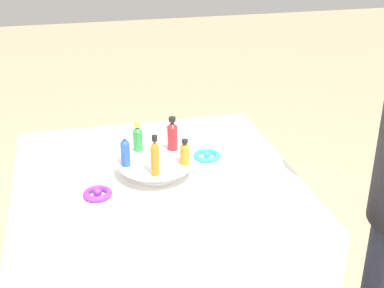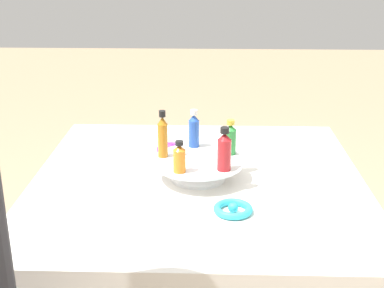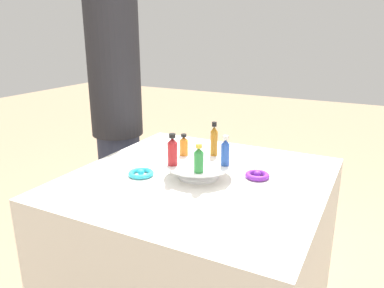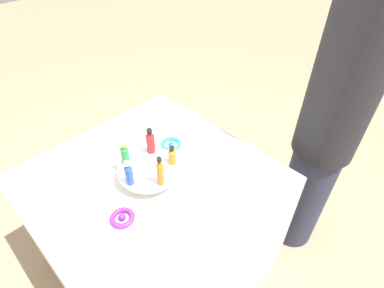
{
  "view_description": "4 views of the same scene",
  "coord_description": "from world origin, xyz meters",
  "px_view_note": "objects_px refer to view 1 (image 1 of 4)",
  "views": [
    {
      "loc": [
        -0.26,
        -1.62,
        1.62
      ],
      "look_at": [
        0.11,
        -0.07,
        0.87
      ],
      "focal_mm": 50.0,
      "sensor_mm": 36.0,
      "label": 1
    },
    {
      "loc": [
        1.43,
        0.03,
        1.38
      ],
      "look_at": [
        0.03,
        -0.02,
        0.85
      ],
      "focal_mm": 50.0,
      "sensor_mm": 36.0,
      "label": 2
    },
    {
      "loc": [
        -0.6,
        1.22,
        1.29
      ],
      "look_at": [
        0.04,
        -0.02,
        0.85
      ],
      "focal_mm": 35.0,
      "sensor_mm": 36.0,
      "label": 3
    },
    {
      "loc": [
        -0.49,
        -0.75,
        1.69
      ],
      "look_at": [
        0.16,
        -0.09,
        0.89
      ],
      "focal_mm": 28.0,
      "sensor_mm": 36.0,
      "label": 4
    }
  ],
  "objects_px": {
    "bottle_green": "(138,138)",
    "bottle_orange": "(185,153)",
    "display_stand": "(156,166)",
    "bottle_red": "(172,135)",
    "ribbon_bow_teal": "(207,155)",
    "bottle_blue": "(125,151)",
    "bottle_amber": "(155,157)",
    "ribbon_bow_purple": "(98,194)"
  },
  "relations": [
    {
      "from": "bottle_amber",
      "to": "bottle_orange",
      "type": "height_order",
      "value": "bottle_amber"
    },
    {
      "from": "ribbon_bow_teal",
      "to": "bottle_amber",
      "type": "bearing_deg",
      "value": -138.9
    },
    {
      "from": "bottle_amber",
      "to": "ribbon_bow_teal",
      "type": "relative_size",
      "value": 1.38
    },
    {
      "from": "bottle_red",
      "to": "ribbon_bow_teal",
      "type": "distance_m",
      "value": 0.17
    },
    {
      "from": "bottle_red",
      "to": "bottle_green",
      "type": "distance_m",
      "value": 0.12
    },
    {
      "from": "bottle_green",
      "to": "bottle_orange",
      "type": "xyz_separation_m",
      "value": [
        0.14,
        -0.14,
        -0.01
      ]
    },
    {
      "from": "bottle_orange",
      "to": "ribbon_bow_purple",
      "type": "xyz_separation_m",
      "value": [
        -0.3,
        -0.05,
        -0.09
      ]
    },
    {
      "from": "bottle_red",
      "to": "bottle_blue",
      "type": "height_order",
      "value": "bottle_red"
    },
    {
      "from": "bottle_amber",
      "to": "ribbon_bow_teal",
      "type": "xyz_separation_m",
      "value": [
        0.23,
        0.2,
        -0.12
      ]
    },
    {
      "from": "bottle_amber",
      "to": "ribbon_bow_teal",
      "type": "height_order",
      "value": "bottle_amber"
    },
    {
      "from": "bottle_green",
      "to": "ribbon_bow_teal",
      "type": "bearing_deg",
      "value": 0.14
    },
    {
      "from": "bottle_blue",
      "to": "bottle_amber",
      "type": "distance_m",
      "value": 0.12
    },
    {
      "from": "bottle_orange",
      "to": "ribbon_bow_teal",
      "type": "bearing_deg",
      "value": 50.97
    },
    {
      "from": "bottle_blue",
      "to": "ribbon_bow_purple",
      "type": "bearing_deg",
      "value": -142.88
    },
    {
      "from": "bottle_green",
      "to": "bottle_blue",
      "type": "xyz_separation_m",
      "value": [
        -0.06,
        -0.11,
        0.01
      ]
    },
    {
      "from": "bottle_red",
      "to": "bottle_amber",
      "type": "distance_m",
      "value": 0.2
    },
    {
      "from": "bottle_blue",
      "to": "ribbon_bow_teal",
      "type": "relative_size",
      "value": 1.16
    },
    {
      "from": "display_stand",
      "to": "bottle_orange",
      "type": "height_order",
      "value": "bottle_orange"
    },
    {
      "from": "ribbon_bow_purple",
      "to": "display_stand",
      "type": "bearing_deg",
      "value": 24.36
    },
    {
      "from": "display_stand",
      "to": "bottle_red",
      "type": "bearing_deg",
      "value": 44.21
    },
    {
      "from": "ribbon_bow_purple",
      "to": "ribbon_bow_teal",
      "type": "relative_size",
      "value": 0.94
    },
    {
      "from": "display_stand",
      "to": "bottle_blue",
      "type": "distance_m",
      "value": 0.13
    },
    {
      "from": "display_stand",
      "to": "ribbon_bow_teal",
      "type": "bearing_deg",
      "value": 24.36
    },
    {
      "from": "ribbon_bow_purple",
      "to": "bottle_green",
      "type": "bearing_deg",
      "value": 49.22
    },
    {
      "from": "bottle_green",
      "to": "bottle_orange",
      "type": "bearing_deg",
      "value": -45.79
    },
    {
      "from": "bottle_green",
      "to": "ribbon_bow_teal",
      "type": "height_order",
      "value": "bottle_green"
    },
    {
      "from": "bottle_blue",
      "to": "bottle_orange",
      "type": "distance_m",
      "value": 0.2
    },
    {
      "from": "bottle_red",
      "to": "ribbon_bow_teal",
      "type": "relative_size",
      "value": 1.22
    },
    {
      "from": "display_stand",
      "to": "ribbon_bow_purple",
      "type": "xyz_separation_m",
      "value": [
        -0.21,
        -0.09,
        -0.03
      ]
    },
    {
      "from": "ribbon_bow_teal",
      "to": "display_stand",
      "type": "bearing_deg",
      "value": -155.64
    },
    {
      "from": "bottle_red",
      "to": "bottle_amber",
      "type": "relative_size",
      "value": 0.88
    },
    {
      "from": "ribbon_bow_teal",
      "to": "bottle_green",
      "type": "bearing_deg",
      "value": -179.86
    },
    {
      "from": "bottle_orange",
      "to": "bottle_red",
      "type": "bearing_deg",
      "value": 98.21
    },
    {
      "from": "bottle_green",
      "to": "bottle_red",
      "type": "bearing_deg",
      "value": -9.79
    },
    {
      "from": "bottle_orange",
      "to": "ribbon_bow_teal",
      "type": "xyz_separation_m",
      "value": [
        0.12,
        0.14,
        -0.09
      ]
    },
    {
      "from": "bottle_red",
      "to": "bottle_blue",
      "type": "relative_size",
      "value": 1.05
    },
    {
      "from": "bottle_green",
      "to": "bottle_amber",
      "type": "height_order",
      "value": "bottle_amber"
    },
    {
      "from": "bottle_blue",
      "to": "bottle_amber",
      "type": "relative_size",
      "value": 0.84
    },
    {
      "from": "bottle_green",
      "to": "ribbon_bow_purple",
      "type": "distance_m",
      "value": 0.27
    },
    {
      "from": "bottle_orange",
      "to": "ribbon_bow_teal",
      "type": "height_order",
      "value": "bottle_orange"
    },
    {
      "from": "bottle_green",
      "to": "bottle_amber",
      "type": "distance_m",
      "value": 0.2
    },
    {
      "from": "bottle_blue",
      "to": "bottle_orange",
      "type": "xyz_separation_m",
      "value": [
        0.2,
        -0.03,
        -0.01
      ]
    }
  ]
}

